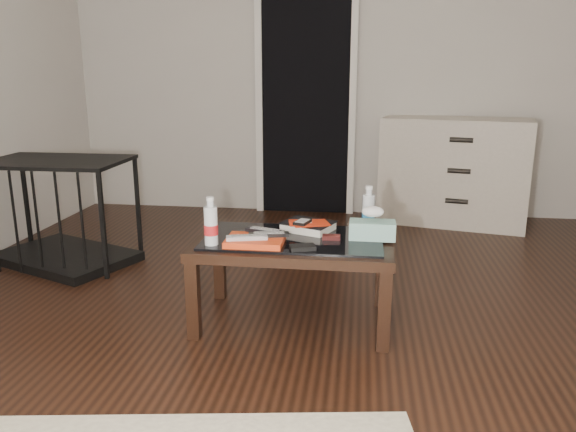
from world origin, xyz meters
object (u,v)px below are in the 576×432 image
object	(u,v)px
coffee_table	(293,249)
tissue_box	(372,230)
water_bottle_right	(368,208)
dresser	(454,171)
water_bottle_left	(211,221)
pet_crate	(63,229)
textbook	(308,226)

from	to	relation	value
coffee_table	tissue_box	xyz separation A→B (m)	(0.40, 0.03, 0.11)
water_bottle_right	tissue_box	world-z (taller)	water_bottle_right
dresser	water_bottle_left	xyz separation A→B (m)	(-1.50, -2.31, 0.13)
dresser	tissue_box	bearing A→B (deg)	-95.93
pet_crate	tissue_box	distance (m)	2.21
dresser	tissue_box	size ratio (longest dim) A/B	5.57
water_bottle_left	tissue_box	world-z (taller)	water_bottle_left
dresser	water_bottle_left	size ratio (longest dim) A/B	5.38
pet_crate	water_bottle_left	size ratio (longest dim) A/B	4.46
pet_crate	tissue_box	bearing A→B (deg)	3.91
water_bottle_left	dresser	bearing A→B (deg)	57.08
coffee_table	tissue_box	size ratio (longest dim) A/B	4.35
textbook	coffee_table	bearing A→B (deg)	-91.51
coffee_table	textbook	size ratio (longest dim) A/B	4.00
tissue_box	textbook	bearing A→B (deg)	163.11
dresser	textbook	size ratio (longest dim) A/B	5.12
pet_crate	textbook	xyz separation A→B (m)	(1.74, -0.60, 0.25)
tissue_box	pet_crate	bearing A→B (deg)	161.79
coffee_table	water_bottle_right	size ratio (longest dim) A/B	4.20
textbook	water_bottle_left	bearing A→B (deg)	-122.48
pet_crate	water_bottle_right	size ratio (longest dim) A/B	4.46
coffee_table	tissue_box	world-z (taller)	tissue_box
tissue_box	coffee_table	bearing A→B (deg)	-174.67
coffee_table	water_bottle_left	world-z (taller)	water_bottle_left
dresser	water_bottle_right	bearing A→B (deg)	-97.91
dresser	tissue_box	distance (m)	2.23
water_bottle_right	pet_crate	bearing A→B (deg)	165.22
coffee_table	tissue_box	bearing A→B (deg)	4.77
dresser	pet_crate	world-z (taller)	dresser
coffee_table	pet_crate	xyz separation A→B (m)	(-1.68, 0.74, -0.17)
textbook	water_bottle_right	distance (m)	0.33
textbook	water_bottle_right	size ratio (longest dim) A/B	1.05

